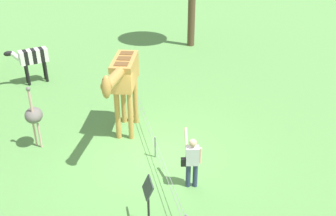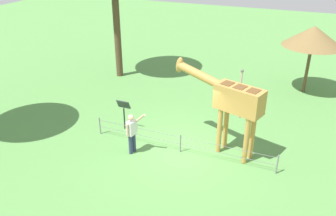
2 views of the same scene
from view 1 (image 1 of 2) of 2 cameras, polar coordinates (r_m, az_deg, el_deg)
ground_plane at (r=12.57m, az=-2.11°, el=-7.22°), size 60.00×60.00×0.00m
giraffe at (r=12.83m, az=-6.56°, el=4.37°), size 3.65×1.59×3.24m
visitor at (r=10.91m, az=3.51°, el=-7.61°), size 0.71×0.59×1.69m
zebra at (r=18.23m, az=-19.30°, el=6.90°), size 0.81×1.81×1.66m
ostrich at (r=13.20m, az=-19.09°, el=-1.04°), size 0.70×0.56×2.25m
info_sign at (r=9.72m, az=-2.94°, el=-12.39°), size 0.56×0.21×1.32m
wire_fence at (r=12.35m, az=-1.88°, el=-5.65°), size 7.05×0.05×0.75m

